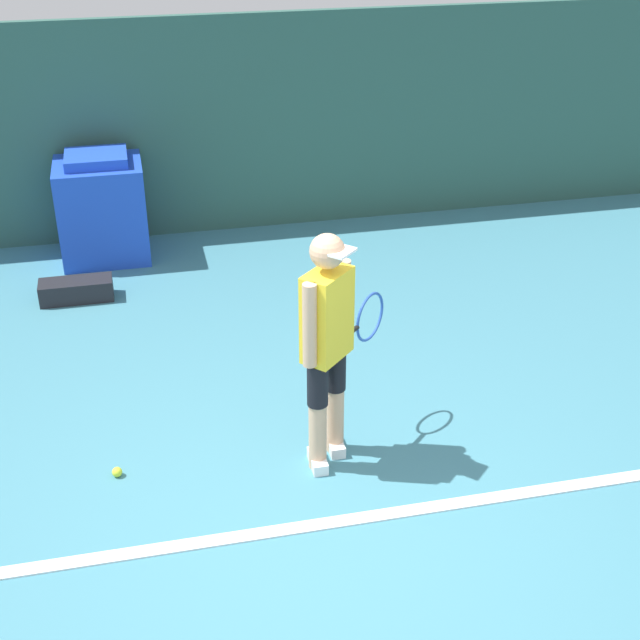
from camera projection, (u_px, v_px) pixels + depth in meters
The scene contains 7 objects.
ground_plane at pixel (320, 541), 5.39m from camera, with size 24.00×24.00×0.00m, color teal.
back_wall at pixel (213, 127), 9.15m from camera, with size 24.00×0.10×2.24m.
court_baseline at pixel (315, 525), 5.51m from camera, with size 21.60×0.10×0.01m.
tennis_player at pixel (328, 340), 5.69m from camera, with size 0.72×0.72×1.66m.
tennis_ball at pixel (117, 472), 5.92m from camera, with size 0.07×0.07×0.07m.
covered_chair at pixel (102, 208), 8.81m from camera, with size 0.84×0.75×1.08m.
equipment_bag at pixel (76, 290), 8.15m from camera, with size 0.66×0.26×0.19m.
Camera 1 is at (-0.90, -3.99, 3.76)m, focal length 50.00 mm.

